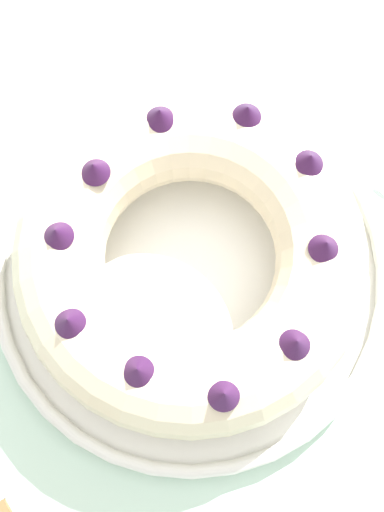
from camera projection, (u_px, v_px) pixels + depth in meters
ground_plane at (188, 369)px, 1.40m from camera, size 8.00×8.00×0.00m
dining_table at (185, 290)px, 0.75m from camera, size 1.33×1.04×0.77m
serving_dish at (192, 272)px, 0.65m from camera, size 0.36×0.36×0.03m
bundt_cake at (192, 256)px, 0.60m from camera, size 0.30×0.30×0.09m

